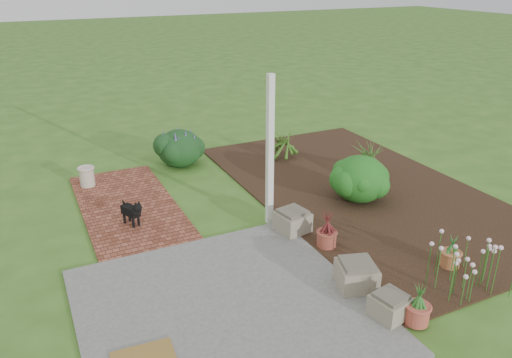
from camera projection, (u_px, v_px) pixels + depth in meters
name	position (u px, v px, depth m)	size (l,w,h in m)	color
ground	(256.00, 229.00, 8.18)	(80.00, 80.00, 0.00)	#355F1E
concrete_patio	(226.00, 309.00, 6.22)	(3.50, 3.50, 0.04)	#5E5E5C
brick_path	(128.00, 205.00, 8.94)	(1.60, 3.50, 0.04)	brown
garden_bed	(361.00, 190.00, 9.58)	(4.00, 7.00, 0.03)	black
veranda_post	(270.00, 153.00, 7.89)	(0.10, 0.10, 2.50)	white
stone_trough_near	(390.00, 306.00, 6.02)	(0.40, 0.40, 0.27)	#78745A
stone_trough_mid	(356.00, 276.00, 6.57)	(0.49, 0.49, 0.32)	gray
stone_trough_far	(292.00, 222.00, 7.99)	(0.47, 0.47, 0.31)	#706555
coir_doormat	(143.00, 358.00, 5.39)	(0.67, 0.43, 0.02)	brown
black_dog	(132.00, 211.00, 8.12)	(0.29, 0.48, 0.44)	black
cream_ceramic_urn	(87.00, 177.00, 9.64)	(0.28, 0.28, 0.37)	#BFAE9D
evergreen_shrub	(360.00, 178.00, 9.00)	(1.00, 1.00, 0.85)	#114313
agapanthus_clump_back	(368.00, 155.00, 10.08)	(0.97, 0.97, 0.87)	#153710
agapanthus_clump_front	(283.00, 140.00, 11.06)	(0.90, 0.90, 0.80)	#1C4413
pink_flower_patch	(460.00, 265.00, 6.48)	(1.10, 1.10, 0.71)	#113D0F
terracotta_pot_bronze	(327.00, 239.00, 7.58)	(0.30, 0.30, 0.24)	brown
terracotta_pot_small_left	(450.00, 259.00, 7.07)	(0.27, 0.27, 0.23)	#AC653A
terracotta_pot_small_right	(417.00, 314.00, 5.92)	(0.29, 0.29, 0.24)	#AF4A3B
purple_flowering_bush	(180.00, 147.00, 10.68)	(0.96, 0.96, 0.81)	black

